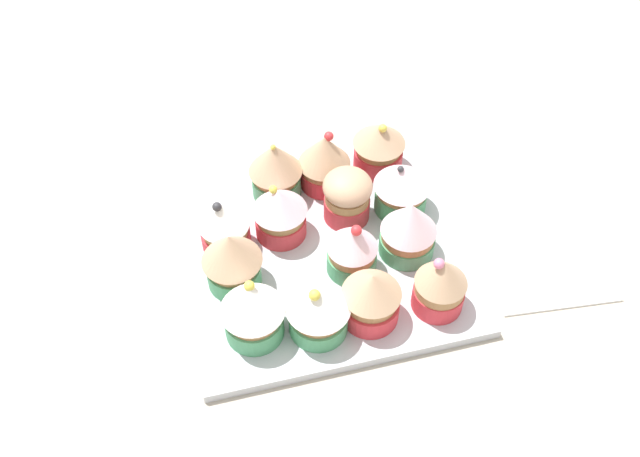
{
  "coord_description": "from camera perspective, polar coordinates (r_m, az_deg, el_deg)",
  "views": [
    {
      "loc": [
        -12.01,
        -48.27,
        63.97
      ],
      "look_at": [
        0.0,
        0.0,
        4.2
      ],
      "focal_mm": 40.27,
      "sensor_mm": 36.0,
      "label": 1
    }
  ],
  "objects": [
    {
      "name": "cupcake_2",
      "position": [
        0.72,
        4.1,
        -5.39
      ],
      "size": [
        6.08,
        6.08,
        6.85
      ],
      "color": "#D1333D",
      "rests_on": "baking_tray"
    },
    {
      "name": "cupcake_9",
      "position": [
        0.8,
        2.18,
        2.63
      ],
      "size": [
        5.58,
        5.58,
        6.66
      ],
      "color": "#D1333D",
      "rests_on": "baking_tray"
    },
    {
      "name": "cupcake_8",
      "position": [
        0.79,
        -3.2,
        1.37
      ],
      "size": [
        6.1,
        6.1,
        7.21
      ],
      "color": "#D1333D",
      "rests_on": "baking_tray"
    },
    {
      "name": "cupcake_11",
      "position": [
        0.83,
        -3.56,
        4.76
      ],
      "size": [
        6.21,
        6.21,
        7.84
      ],
      "color": "#4C9E6B",
      "rests_on": "baking_tray"
    },
    {
      "name": "baking_tray",
      "position": [
        0.81,
        -0.0,
        -1.64
      ],
      "size": [
        30.53,
        30.53,
        1.2
      ],
      "color": "silver",
      "rests_on": "ground_plane"
    },
    {
      "name": "cupcake_7",
      "position": [
        0.78,
        -7.62,
        0.25
      ],
      "size": [
        5.51,
        5.51,
        7.13
      ],
      "color": "#D1333D",
      "rests_on": "baking_tray"
    },
    {
      "name": "cupcake_4",
      "position": [
        0.74,
        -7.02,
        -2.39
      ],
      "size": [
        6.37,
        6.37,
        7.58
      ],
      "color": "#4C9E6B",
      "rests_on": "baking_tray"
    },
    {
      "name": "cupcake_6",
      "position": [
        0.77,
        7.08,
        0.01
      ],
      "size": [
        6.11,
        6.11,
        7.46
      ],
      "color": "#4C9E6B",
      "rests_on": "baking_tray"
    },
    {
      "name": "cupcake_1",
      "position": [
        0.71,
        -0.14,
        -6.42
      ],
      "size": [
        6.53,
        6.53,
        6.97
      ],
      "color": "#4C9E6B",
      "rests_on": "baking_tray"
    },
    {
      "name": "cupcake_10",
      "position": [
        0.82,
        6.53,
        3.31
      ],
      "size": [
        6.5,
        6.5,
        6.92
      ],
      "color": "#4C9E6B",
      "rests_on": "baking_tray"
    },
    {
      "name": "cupcake_0",
      "position": [
        0.71,
        -5.39,
        -6.42
      ],
      "size": [
        6.5,
        6.5,
        8.08
      ],
      "color": "#4C9E6B",
      "rests_on": "baking_tray"
    },
    {
      "name": "ground_plane",
      "position": [
        0.82,
        -0.0,
        -2.54
      ],
      "size": [
        180.0,
        180.0,
        3.0
      ],
      "primitive_type": "cube",
      "color": "#B2A899"
    },
    {
      "name": "cupcake_3",
      "position": [
        0.74,
        9.56,
        -4.35
      ],
      "size": [
        5.4,
        5.4,
        7.56
      ],
      "color": "#D1333D",
      "rests_on": "baking_tray"
    },
    {
      "name": "cupcake_12",
      "position": [
        0.84,
        0.35,
        5.45
      ],
      "size": [
        6.14,
        6.14,
        7.76
      ],
      "color": "#D1333D",
      "rests_on": "baking_tray"
    },
    {
      "name": "cupcake_13",
      "position": [
        0.86,
        4.71,
        6.61
      ],
      "size": [
        6.28,
        6.28,
        7.11
      ],
      "color": "#D1333D",
      "rests_on": "baking_tray"
    },
    {
      "name": "cupcake_5",
      "position": [
        0.75,
        2.59,
        -1.53
      ],
      "size": [
        5.42,
        5.42,
        7.45
      ],
      "color": "#4C9E6B",
      "rests_on": "baking_tray"
    },
    {
      "name": "napkin",
      "position": [
        0.83,
        17.55,
        -2.89
      ],
      "size": [
        14.16,
        12.18,
        0.6
      ],
      "primitive_type": "cube",
      "rotation": [
        0.0,
        0.0,
        -0.09
      ],
      "color": "white",
      "rests_on": "ground_plane"
    }
  ]
}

